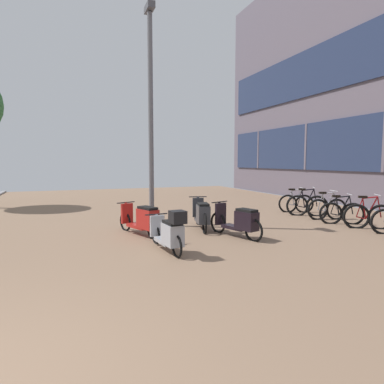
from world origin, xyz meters
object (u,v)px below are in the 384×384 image
at_px(bicycle_rack_04, 342,213).
at_px(scooter_near, 202,215).
at_px(bicycle_rack_03, 369,216).
at_px(bicycle_rack_05, 327,209).
at_px(scooter_extra, 239,221).
at_px(bicycle_rack_07, 296,203).
at_px(lamp_post, 151,106).
at_px(scooter_mid, 170,232).
at_px(bicycle_rack_06, 307,205).
at_px(scooter_far, 143,220).

distance_m(bicycle_rack_04, scooter_near, 4.23).
distance_m(bicycle_rack_03, bicycle_rack_04, 0.80).
distance_m(bicycle_rack_05, scooter_extra, 4.06).
xyz_separation_m(bicycle_rack_05, scooter_near, (-4.36, -0.05, 0.07)).
xyz_separation_m(bicycle_rack_07, scooter_near, (-4.38, -1.62, 0.08)).
height_order(bicycle_rack_05, scooter_extra, bicycle_rack_05).
distance_m(bicycle_rack_04, lamp_post, 6.36).
bearing_deg(scooter_mid, bicycle_rack_04, 11.32).
distance_m(bicycle_rack_07, scooter_near, 4.67).
relative_size(bicycle_rack_03, lamp_post, 0.19).
bearing_deg(scooter_mid, bicycle_rack_05, 18.16).
bearing_deg(scooter_extra, bicycle_rack_06, 28.45).
height_order(bicycle_rack_06, scooter_extra, bicycle_rack_06).
height_order(scooter_near, scooter_mid, scooter_mid).
bearing_deg(scooter_mid, bicycle_rack_03, 3.39).
xyz_separation_m(scooter_far, scooter_extra, (2.15, -1.01, -0.01)).
bearing_deg(scooter_extra, bicycle_rack_05, 17.72).
xyz_separation_m(scooter_mid, scooter_extra, (1.97, 0.68, -0.02)).
bearing_deg(scooter_near, scooter_mid, -128.39).
distance_m(bicycle_rack_04, bicycle_rack_07, 2.36).
bearing_deg(bicycle_rack_03, bicycle_rack_05, 89.10).
distance_m(bicycle_rack_05, bicycle_rack_06, 0.80).
height_order(bicycle_rack_04, scooter_extra, bicycle_rack_04).
relative_size(scooter_near, lamp_post, 0.30).
height_order(bicycle_rack_03, bicycle_rack_04, bicycle_rack_03).
distance_m(scooter_mid, scooter_far, 1.70).
bearing_deg(bicycle_rack_03, bicycle_rack_06, 92.69).
relative_size(scooter_near, scooter_extra, 1.06).
relative_size(bicycle_rack_03, scooter_far, 0.68).
distance_m(bicycle_rack_03, bicycle_rack_07, 3.14).
relative_size(bicycle_rack_05, lamp_post, 0.21).
height_order(bicycle_rack_04, bicycle_rack_05, bicycle_rack_05).
bearing_deg(lamp_post, scooter_far, -113.72).
bearing_deg(bicycle_rack_07, scooter_far, -163.45).
bearing_deg(scooter_mid, lamp_post, 83.10).
distance_m(bicycle_rack_06, lamp_post, 6.14).
bearing_deg(bicycle_rack_05, scooter_mid, -161.84).
height_order(bicycle_rack_07, scooter_far, bicycle_rack_07).
relative_size(bicycle_rack_07, lamp_post, 0.19).
xyz_separation_m(scooter_mid, lamp_post, (0.35, 2.91, 2.96)).
height_order(scooter_extra, lamp_post, lamp_post).
xyz_separation_m(scooter_mid, scooter_far, (-0.19, 1.69, -0.01)).
height_order(bicycle_rack_07, lamp_post, lamp_post).
relative_size(scooter_near, scooter_mid, 1.10).
height_order(bicycle_rack_05, scooter_mid, bicycle_rack_05).
xyz_separation_m(bicycle_rack_03, scooter_far, (-5.99, 1.34, 0.06)).
relative_size(bicycle_rack_05, bicycle_rack_06, 1.09).
distance_m(scooter_mid, scooter_extra, 2.08).
height_order(bicycle_rack_04, scooter_near, bicycle_rack_04).
relative_size(bicycle_rack_07, scooter_mid, 0.72).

